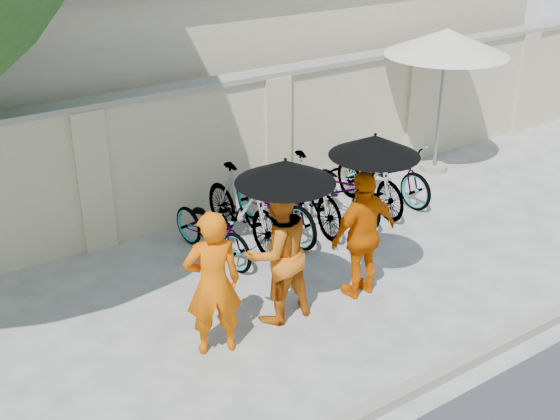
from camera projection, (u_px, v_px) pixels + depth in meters
ground at (282, 327)px, 8.13m from camera, size 80.00×80.00×0.00m
kerb at (381, 405)px, 6.84m from camera, size 40.00×0.16×0.12m
compound_wall at (217, 150)px, 10.61m from camera, size 20.00×0.30×2.00m
building_behind at (164, 55)px, 13.70m from camera, size 14.00×6.00×3.20m
monk_left at (213, 284)px, 7.39m from camera, size 0.71×0.57×1.68m
monk_center at (277, 252)px, 7.97m from camera, size 0.84×0.66×1.73m
parasol_center at (285, 171)px, 7.51m from camera, size 1.11×1.11×1.01m
monk_right at (364, 234)px, 8.46m from camera, size 0.97×0.42×1.64m
parasol_right at (375, 146)px, 7.92m from camera, size 1.05×1.05×1.17m
patio_umbrella at (446, 43)px, 11.59m from camera, size 2.77×2.77×2.50m
bike_0 at (212, 228)px, 9.48m from camera, size 0.79×1.71×0.86m
bike_1 at (243, 207)px, 9.78m from camera, size 0.59×1.88×1.12m
bike_2 at (275, 201)px, 10.11m from camera, size 0.76×1.95×1.01m
bike_3 at (310, 192)px, 10.31m from camera, size 0.71×1.84×1.08m
bike_4 at (340, 189)px, 10.61m from camera, size 0.73×1.79×0.92m
bike_5 at (369, 179)px, 10.86m from camera, size 0.58×1.71×1.01m
bike_6 at (389, 170)px, 11.27m from camera, size 0.75×1.85×0.95m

